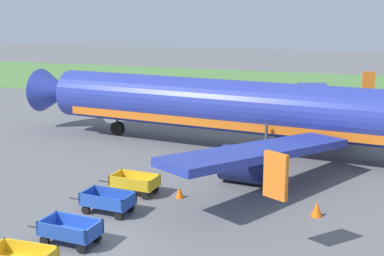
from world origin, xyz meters
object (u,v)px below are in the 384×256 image
at_px(baggage_cart_far_end, 135,183).
at_px(traffic_cone_mid_apron, 317,209).
at_px(airplane, 256,109).
at_px(traffic_cone_near_plane, 180,192).
at_px(baggage_cart_fourth_in_row, 108,201).
at_px(baggage_cart_third_in_row, 70,231).

height_order(baggage_cart_far_end, traffic_cone_mid_apron, baggage_cart_far_end).
relative_size(airplane, traffic_cone_near_plane, 63.35).
bearing_deg(airplane, traffic_cone_mid_apron, -63.55).
xyz_separation_m(baggage_cart_fourth_in_row, baggage_cart_far_end, (0.10, 2.94, 0.00)).
xyz_separation_m(baggage_cart_third_in_row, baggage_cart_far_end, (-0.00, 6.58, 0.00)).
bearing_deg(traffic_cone_mid_apron, baggage_cart_third_in_row, -146.37).
distance_m(airplane, traffic_cone_mid_apron, 12.20).
relative_size(airplane, baggage_cart_far_end, 10.47).
distance_m(airplane, baggage_cart_far_end, 11.74).
relative_size(baggage_cart_fourth_in_row, baggage_cart_far_end, 1.00).
xyz_separation_m(baggage_cart_far_end, traffic_cone_mid_apron, (9.78, -0.08, -0.24)).
xyz_separation_m(airplane, traffic_cone_mid_apron, (5.30, -10.65, -2.69)).
relative_size(baggage_cart_third_in_row, traffic_cone_mid_apron, 4.90).
distance_m(baggage_cart_fourth_in_row, baggage_cart_far_end, 2.94).
height_order(airplane, baggage_cart_third_in_row, airplane).
bearing_deg(baggage_cart_far_end, baggage_cart_fourth_in_row, -92.02).
height_order(baggage_cart_fourth_in_row, baggage_cart_far_end, same).
bearing_deg(traffic_cone_mid_apron, baggage_cart_far_end, 179.52).
distance_m(airplane, traffic_cone_near_plane, 10.92).
height_order(baggage_cart_third_in_row, baggage_cart_fourth_in_row, same).
bearing_deg(baggage_cart_fourth_in_row, traffic_cone_near_plane, 49.51).
height_order(baggage_cart_third_in_row, traffic_cone_near_plane, baggage_cart_third_in_row).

